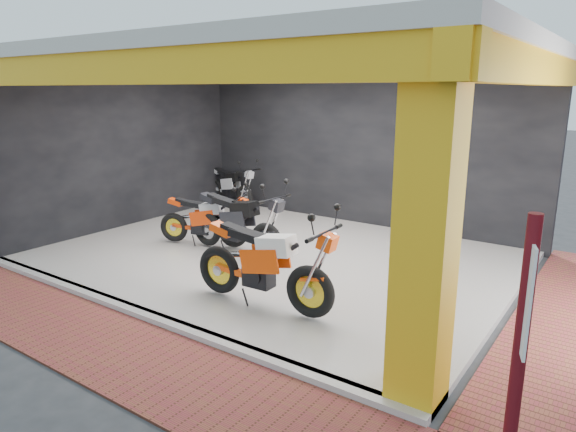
% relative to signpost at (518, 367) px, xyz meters
% --- Properties ---
extents(ground, '(80.00, 80.00, 0.00)m').
position_rel_signpost_xyz_m(ground, '(-4.81, 1.84, -1.26)').
color(ground, '#2D2D30').
rests_on(ground, ground).
extents(showroom_floor, '(8.00, 6.00, 0.10)m').
position_rel_signpost_xyz_m(showroom_floor, '(-4.81, 3.84, -1.21)').
color(showroom_floor, silver).
rests_on(showroom_floor, ground).
extents(showroom_ceiling, '(8.40, 6.40, 0.20)m').
position_rel_signpost_xyz_m(showroom_ceiling, '(-4.81, 3.84, 2.34)').
color(showroom_ceiling, beige).
rests_on(showroom_ceiling, corner_column).
extents(back_wall, '(8.20, 0.20, 3.50)m').
position_rel_signpost_xyz_m(back_wall, '(-4.81, 6.94, 0.49)').
color(back_wall, black).
rests_on(back_wall, ground).
extents(left_wall, '(0.20, 6.20, 3.50)m').
position_rel_signpost_xyz_m(left_wall, '(-8.91, 3.84, 0.49)').
color(left_wall, black).
rests_on(left_wall, ground).
extents(corner_column, '(0.50, 0.50, 3.50)m').
position_rel_signpost_xyz_m(corner_column, '(-1.06, 1.09, 0.49)').
color(corner_column, gold).
rests_on(corner_column, ground).
extents(header_beam_front, '(8.40, 0.30, 0.40)m').
position_rel_signpost_xyz_m(header_beam_front, '(-4.81, 0.84, 2.04)').
color(header_beam_front, gold).
rests_on(header_beam_front, corner_column).
extents(header_beam_right, '(0.30, 6.40, 0.40)m').
position_rel_signpost_xyz_m(header_beam_right, '(-0.81, 3.84, 2.04)').
color(header_beam_right, gold).
rests_on(header_beam_right, corner_column).
extents(floor_kerb, '(8.00, 0.20, 0.10)m').
position_rel_signpost_xyz_m(floor_kerb, '(-4.81, 0.82, -1.21)').
color(floor_kerb, silver).
rests_on(floor_kerb, ground).
extents(paver_front, '(9.00, 1.40, 0.03)m').
position_rel_signpost_xyz_m(paver_front, '(-4.81, 0.04, -1.25)').
color(paver_front, brown).
rests_on(paver_front, ground).
extents(paver_right, '(1.40, 7.00, 0.03)m').
position_rel_signpost_xyz_m(paver_right, '(-0.01, 3.84, -1.25)').
color(paver_right, brown).
rests_on(paver_right, ground).
extents(signpost, '(0.12, 0.31, 2.31)m').
position_rel_signpost_xyz_m(signpost, '(0.00, 0.00, 0.00)').
color(signpost, '#590D13').
rests_on(signpost, ground).
extents(moto_hero, '(2.41, 0.97, 1.45)m').
position_rel_signpost_xyz_m(moto_hero, '(-2.84, 1.93, -0.44)').
color(moto_hero, '#FF4A0A').
rests_on(moto_hero, showroom_floor).
extents(moto_row_a, '(2.07, 1.28, 1.19)m').
position_rel_signpost_xyz_m(moto_row_a, '(-5.71, 3.71, -0.57)').
color(moto_row_a, red).
rests_on(moto_row_a, showroom_floor).
extents(moto_row_b, '(2.32, 0.95, 1.39)m').
position_rel_signpost_xyz_m(moto_row_b, '(-4.70, 3.43, -0.47)').
color(moto_row_b, black).
rests_on(moto_row_b, showroom_floor).
extents(moto_row_d, '(2.11, 1.18, 1.22)m').
position_rel_signpost_xyz_m(moto_row_d, '(-7.61, 6.34, -0.55)').
color(moto_row_d, '#B3B6BC').
rests_on(moto_row_d, showroom_floor).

